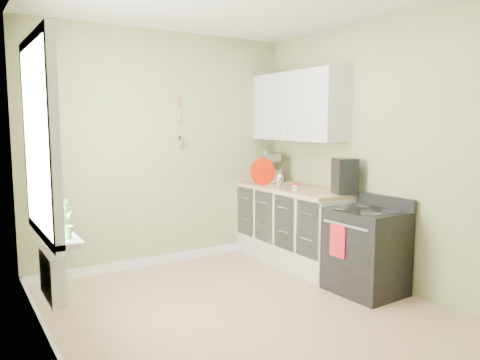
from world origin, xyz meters
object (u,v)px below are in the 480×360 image
stove (366,251)px  coffee_maker (344,177)px  kettle (280,181)px  stand_mixer (271,168)px

stove → coffee_maker: size_ratio=2.50×
kettle → coffee_maker: (0.36, -0.65, 0.09)m
kettle → stove: bearing=-78.5°
stove → kettle: bearing=101.5°
stove → coffee_maker: coffee_maker is taller
coffee_maker → kettle: bearing=119.2°
stove → stand_mixer: (0.07, 1.69, 0.66)m
coffee_maker → stand_mixer: bearing=93.3°
stand_mixer → coffee_maker: size_ratio=1.08×
stand_mixer → kettle: (-0.29, -0.57, -0.09)m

